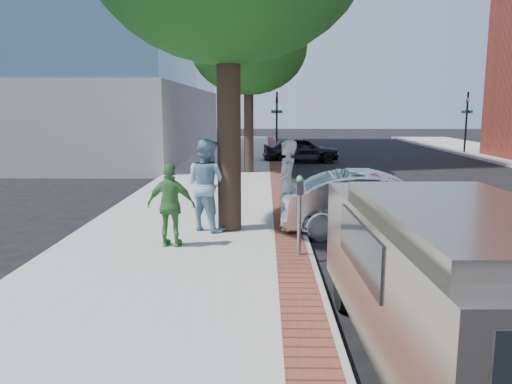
{
  "coord_description": "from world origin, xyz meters",
  "views": [
    {
      "loc": [
        0.19,
        -9.01,
        2.84
      ],
      "look_at": [
        0.01,
        0.67,
        1.2
      ],
      "focal_mm": 35.0,
      "sensor_mm": 36.0,
      "label": 1
    }
  ],
  "objects_px": {
    "person_gray": "(287,185)",
    "person_officer": "(206,185)",
    "person_green": "(171,205)",
    "van": "(446,273)",
    "sedan_silver": "(378,204)",
    "bg_car": "(301,150)",
    "parking_meter": "(300,199)"
  },
  "relations": [
    {
      "from": "person_gray",
      "to": "person_green",
      "type": "xyz_separation_m",
      "value": [
        -2.31,
        -1.44,
        -0.18
      ]
    },
    {
      "from": "person_officer",
      "to": "person_green",
      "type": "relative_size",
      "value": 1.24
    },
    {
      "from": "sedan_silver",
      "to": "van",
      "type": "bearing_deg",
      "value": 176.81
    },
    {
      "from": "bg_car",
      "to": "van",
      "type": "distance_m",
      "value": 20.8
    },
    {
      "from": "parking_meter",
      "to": "bg_car",
      "type": "bearing_deg",
      "value": 85.88
    },
    {
      "from": "person_gray",
      "to": "bg_car",
      "type": "relative_size",
      "value": 0.51
    },
    {
      "from": "parking_meter",
      "to": "person_gray",
      "type": "height_order",
      "value": "person_gray"
    },
    {
      "from": "person_gray",
      "to": "person_officer",
      "type": "xyz_separation_m",
      "value": [
        -1.77,
        -0.08,
        0.01
      ]
    },
    {
      "from": "sedan_silver",
      "to": "van",
      "type": "distance_m",
      "value": 5.7
    },
    {
      "from": "person_gray",
      "to": "sedan_silver",
      "type": "distance_m",
      "value": 2.1
    },
    {
      "from": "person_green",
      "to": "van",
      "type": "xyz_separation_m",
      "value": [
        3.84,
        -4.12,
        0.06
      ]
    },
    {
      "from": "parking_meter",
      "to": "person_gray",
      "type": "xyz_separation_m",
      "value": [
        -0.15,
        2.01,
        -0.05
      ]
    },
    {
      "from": "parking_meter",
      "to": "bg_car",
      "type": "height_order",
      "value": "parking_meter"
    },
    {
      "from": "sedan_silver",
      "to": "bg_car",
      "type": "height_order",
      "value": "sedan_silver"
    },
    {
      "from": "person_officer",
      "to": "van",
      "type": "height_order",
      "value": "person_officer"
    },
    {
      "from": "parking_meter",
      "to": "bg_car",
      "type": "distance_m",
      "value": 17.3
    },
    {
      "from": "person_gray",
      "to": "van",
      "type": "distance_m",
      "value": 5.77
    },
    {
      "from": "person_green",
      "to": "bg_car",
      "type": "relative_size",
      "value": 0.41
    },
    {
      "from": "person_officer",
      "to": "person_green",
      "type": "height_order",
      "value": "person_officer"
    },
    {
      "from": "person_gray",
      "to": "van",
      "type": "height_order",
      "value": "person_gray"
    },
    {
      "from": "person_green",
      "to": "van",
      "type": "height_order",
      "value": "van"
    },
    {
      "from": "bg_car",
      "to": "sedan_silver",
      "type": "bearing_deg",
      "value": 175.05
    },
    {
      "from": "person_officer",
      "to": "bg_car",
      "type": "height_order",
      "value": "person_officer"
    },
    {
      "from": "person_gray",
      "to": "bg_car",
      "type": "distance_m",
      "value": 15.31
    },
    {
      "from": "person_gray",
      "to": "person_officer",
      "type": "relative_size",
      "value": 0.99
    },
    {
      "from": "parking_meter",
      "to": "person_officer",
      "type": "xyz_separation_m",
      "value": [
        -1.92,
        1.93,
        -0.04
      ]
    },
    {
      "from": "parking_meter",
      "to": "person_green",
      "type": "relative_size",
      "value": 0.9
    },
    {
      "from": "person_officer",
      "to": "person_green",
      "type": "bearing_deg",
      "value": 102.01
    },
    {
      "from": "person_officer",
      "to": "sedan_silver",
      "type": "distance_m",
      "value": 3.85
    },
    {
      "from": "parking_meter",
      "to": "person_gray",
      "type": "relative_size",
      "value": 0.74
    },
    {
      "from": "person_gray",
      "to": "van",
      "type": "xyz_separation_m",
      "value": [
        1.54,
        -5.56,
        -0.13
      ]
    },
    {
      "from": "person_green",
      "to": "bg_car",
      "type": "distance_m",
      "value": 17.08
    }
  ]
}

